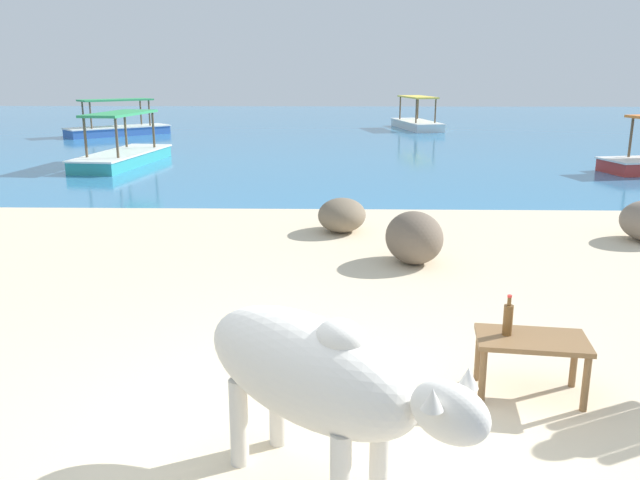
# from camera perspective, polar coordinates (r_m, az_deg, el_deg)

# --- Properties ---
(sand_beach) EXTENTS (18.00, 14.00, 0.04)m
(sand_beach) POSITION_cam_1_polar(r_m,az_deg,el_deg) (4.28, -1.10, -17.29)
(sand_beach) COLOR beige
(sand_beach) RESTS_ON ground
(water_surface) EXTENTS (60.00, 36.00, 0.03)m
(water_surface) POSITION_cam_1_polar(r_m,az_deg,el_deg) (25.73, 1.07, 9.56)
(water_surface) COLOR teal
(water_surface) RESTS_ON ground
(cow) EXTENTS (1.61, 1.55, 1.05)m
(cow) POSITION_cam_1_polar(r_m,az_deg,el_deg) (3.51, -0.70, -11.58)
(cow) COLOR beige
(cow) RESTS_ON sand_beach
(low_bench_table) EXTENTS (0.81, 0.54, 0.44)m
(low_bench_table) POSITION_cam_1_polar(r_m,az_deg,el_deg) (4.84, 18.11, -8.96)
(low_bench_table) COLOR brown
(low_bench_table) RESTS_ON sand_beach
(bottle) EXTENTS (0.07, 0.07, 0.30)m
(bottle) POSITION_cam_1_polar(r_m,az_deg,el_deg) (4.77, 16.21, -6.69)
(bottle) COLOR brown
(bottle) RESTS_ON low_bench_table
(shore_rock_large) EXTENTS (0.78, 0.93, 0.62)m
(shore_rock_large) POSITION_cam_1_polar(r_m,az_deg,el_deg) (7.82, 8.29, 0.21)
(shore_rock_large) COLOR #6B5B4C
(shore_rock_large) RESTS_ON sand_beach
(shore_rock_medium) EXTENTS (0.80, 0.92, 0.48)m
(shore_rock_medium) POSITION_cam_1_polar(r_m,az_deg,el_deg) (9.29, 1.94, 2.21)
(shore_rock_medium) COLOR #756651
(shore_rock_medium) RESTS_ON sand_beach
(boat_teal) EXTENTS (1.58, 3.78, 1.29)m
(boat_teal) POSITION_cam_1_polar(r_m,az_deg,el_deg) (16.95, -16.95, 7.28)
(boat_teal) COLOR teal
(boat_teal) RESTS_ON water_surface
(boat_blue) EXTENTS (3.56, 3.24, 1.29)m
(boat_blue) POSITION_cam_1_polar(r_m,az_deg,el_deg) (24.94, -17.37, 9.42)
(boat_blue) COLOR #3866B7
(boat_blue) RESTS_ON water_surface
(boat_white) EXTENTS (1.84, 3.83, 1.29)m
(boat_white) POSITION_cam_1_polar(r_m,az_deg,el_deg) (26.81, 8.50, 10.24)
(boat_white) COLOR white
(boat_white) RESTS_ON water_surface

